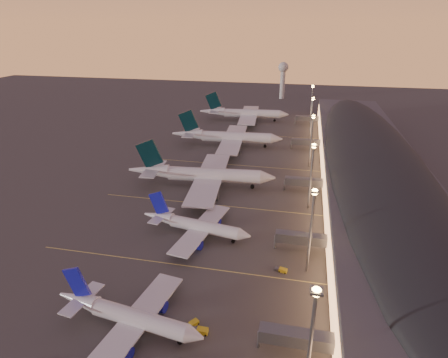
% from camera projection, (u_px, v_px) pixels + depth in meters
% --- Properties ---
extents(ground, '(700.00, 700.00, 0.00)m').
position_uv_depth(ground, '(186.00, 256.00, 114.20)').
color(ground, '#43403D').
extents(airliner_narrow_south, '(38.45, 34.66, 13.74)m').
position_uv_depth(airliner_narrow_south, '(128.00, 316.00, 85.93)').
color(airliner_narrow_south, silver).
rests_on(airliner_narrow_south, ground).
extents(airliner_narrow_north, '(38.74, 34.98, 13.85)m').
position_uv_depth(airliner_narrow_north, '(195.00, 225.00, 123.94)').
color(airliner_narrow_north, silver).
rests_on(airliner_narrow_north, ground).
extents(airliner_wide_near, '(63.86, 58.43, 20.42)m').
position_uv_depth(airliner_wide_near, '(201.00, 175.00, 160.46)').
color(airliner_wide_near, silver).
rests_on(airliner_wide_near, ground).
extents(airliner_wide_mid, '(63.33, 57.80, 20.26)m').
position_uv_depth(airliner_wide_mid, '(227.00, 137.00, 212.84)').
color(airliner_wide_mid, silver).
rests_on(airliner_wide_mid, ground).
extents(airliner_wide_far, '(63.46, 58.01, 20.30)m').
position_uv_depth(airliner_wide_far, '(244.00, 113.00, 267.15)').
color(airliner_wide_far, silver).
rests_on(airliner_wide_far, ground).
extents(terminal_building, '(56.35, 255.00, 17.46)m').
position_uv_depth(terminal_building, '(370.00, 163.00, 163.95)').
color(terminal_building, '#4A4A4F').
rests_on(terminal_building, ground).
extents(light_masts, '(2.20, 217.20, 25.90)m').
position_uv_depth(light_masts, '(312.00, 145.00, 158.85)').
color(light_masts, slate).
rests_on(light_masts, ground).
extents(radar_tower, '(9.00, 9.00, 32.50)m').
position_uv_depth(radar_tower, '(283.00, 74.00, 337.78)').
color(radar_tower, silver).
rests_on(radar_tower, ground).
extents(lane_markings, '(90.00, 180.36, 0.00)m').
position_uv_depth(lane_markings, '(217.00, 199.00, 150.20)').
color(lane_markings, '#D8C659').
rests_on(lane_markings, ground).
extents(baggage_tug_b, '(3.97, 1.83, 1.17)m').
position_uv_depth(baggage_tug_b, '(200.00, 331.00, 85.76)').
color(baggage_tug_b, gold).
rests_on(baggage_tug_b, ground).
extents(baggage_tug_c, '(3.71, 2.15, 1.04)m').
position_uv_depth(baggage_tug_c, '(281.00, 270.00, 106.77)').
color(baggage_tug_c, gold).
rests_on(baggage_tug_c, ground).
extents(baggage_tug_d, '(3.05, 3.49, 1.01)m').
position_uv_depth(baggage_tug_d, '(192.00, 324.00, 87.75)').
color(baggage_tug_d, gold).
rests_on(baggage_tug_d, ground).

